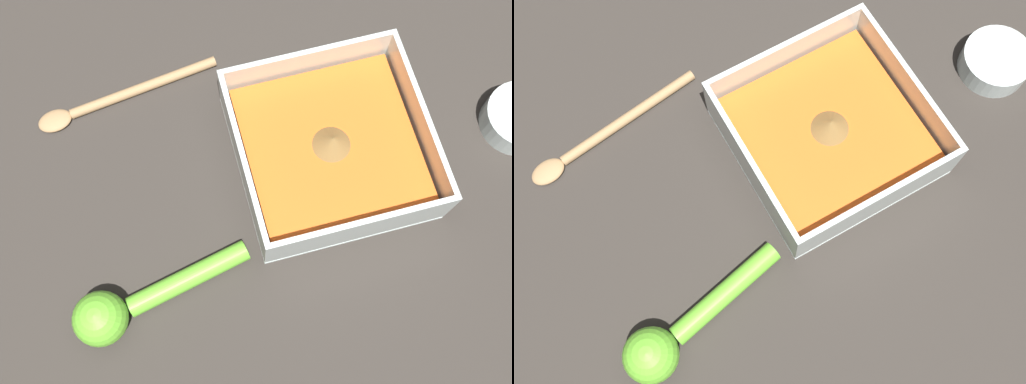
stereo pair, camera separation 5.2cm
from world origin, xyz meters
TOP-DOWN VIEW (x-y plane):
  - ground_plane at (0.00, 0.00)m, footprint 4.00×4.00m
  - square_dish at (-0.01, 0.01)m, footprint 0.21×0.21m
  - spice_bowl at (0.21, -0.01)m, footprint 0.08×0.08m
  - lemon_squeezer at (-0.27, -0.11)m, footprint 0.19×0.08m
  - wooden_spoon at (-0.24, 0.14)m, footprint 0.22×0.05m

SIDE VIEW (x-z plane):
  - ground_plane at x=0.00m, z-range 0.00..0.00m
  - wooden_spoon at x=-0.24m, z-range 0.00..0.01m
  - spice_bowl at x=0.21m, z-range 0.00..0.03m
  - square_dish at x=-0.01m, z-range -0.01..0.06m
  - lemon_squeezer at x=-0.27m, z-range 0.00..0.05m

